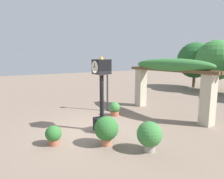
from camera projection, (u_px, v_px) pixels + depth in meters
The scene contains 8 objects.
ground_plane at pixel (95, 130), 8.44m from camera, with size 60.00×60.00×0.00m, color #7F6B5B.
pedestal_clock at pixel (102, 94), 8.08m from camera, with size 0.58×0.63×3.09m.
pergola at pixel (170, 72), 10.51m from camera, with size 5.58×1.12×2.98m.
potted_plant_near_left at pixel (115, 109), 10.47m from camera, with size 0.56×0.56×0.72m.
potted_plant_near_right at pixel (106, 129), 6.87m from camera, with size 0.84×0.84×1.02m.
potted_plant_far_left at pixel (53, 135), 6.93m from camera, with size 0.56×0.56×0.70m.
potted_plant_far_right at pixel (149, 135), 6.42m from camera, with size 0.83×0.83×1.00m.
lamp_post at pixel (107, 78), 11.17m from camera, with size 0.27×0.27×2.80m.
Camera 1 is at (7.13, -3.83, 3.02)m, focal length 32.00 mm.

